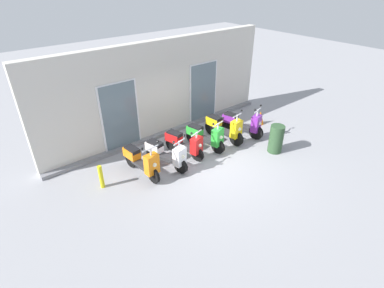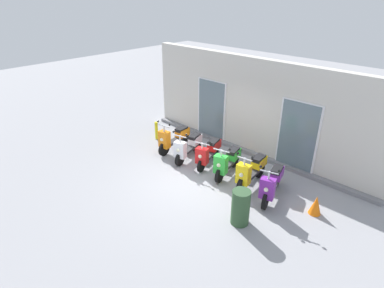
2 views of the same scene
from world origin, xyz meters
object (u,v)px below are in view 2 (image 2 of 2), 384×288
(scooter_green, at_px, (227,161))
(trash_bin, at_px, (241,207))
(scooter_red, at_px, (209,152))
(traffic_cone, at_px, (316,205))
(scooter_orange, at_px, (174,138))
(curb_bollard, at_px, (156,131))
(scooter_white, at_px, (188,146))
(scooter_yellow, at_px, (251,171))
(scooter_purple, at_px, (272,183))

(scooter_green, height_order, trash_bin, scooter_green)
(scooter_red, height_order, trash_bin, scooter_red)
(scooter_red, bearing_deg, traffic_cone, -0.39)
(scooter_orange, distance_m, curb_bollard, 1.19)
(scooter_orange, relative_size, scooter_green, 1.04)
(scooter_white, xyz_separation_m, scooter_yellow, (2.50, 0.08, 0.03))
(scooter_orange, height_order, scooter_yellow, scooter_yellow)
(scooter_purple, distance_m, trash_bin, 1.48)
(traffic_cone, bearing_deg, scooter_purple, -172.15)
(scooter_red, height_order, scooter_purple, scooter_purple)
(scooter_orange, height_order, traffic_cone, scooter_orange)
(curb_bollard, bearing_deg, scooter_green, -3.24)
(scooter_yellow, relative_size, trash_bin, 1.76)
(trash_bin, height_order, curb_bollard, trash_bin)
(trash_bin, height_order, traffic_cone, trash_bin)
(trash_bin, bearing_deg, scooter_orange, 158.38)
(scooter_orange, bearing_deg, scooter_purple, -1.96)
(scooter_white, bearing_deg, scooter_green, 2.51)
(scooter_purple, xyz_separation_m, curb_bollard, (-5.24, 0.33, -0.12))
(scooter_yellow, bearing_deg, scooter_purple, -9.70)
(scooter_purple, xyz_separation_m, trash_bin, (0.01, -1.48, -0.00))
(scooter_white, bearing_deg, scooter_purple, -0.94)
(scooter_orange, height_order, scooter_white, scooter_orange)
(scooter_purple, bearing_deg, trash_bin, -89.79)
(scooter_yellow, height_order, traffic_cone, scooter_yellow)
(scooter_green, xyz_separation_m, trash_bin, (1.65, -1.60, -0.00))
(scooter_orange, distance_m, trash_bin, 4.38)
(scooter_orange, bearing_deg, curb_bollard, 170.82)
(trash_bin, bearing_deg, scooter_white, 154.96)
(scooter_purple, bearing_deg, scooter_green, 175.66)
(traffic_cone, height_order, curb_bollard, curb_bollard)
(traffic_cone, bearing_deg, scooter_white, -178.55)
(scooter_white, relative_size, scooter_green, 1.02)
(scooter_green, xyz_separation_m, scooter_yellow, (0.87, 0.01, 0.01))
(scooter_orange, relative_size, scooter_white, 1.02)
(traffic_cone, bearing_deg, scooter_orange, -179.70)
(scooter_red, bearing_deg, scooter_orange, -178.11)
(scooter_green, relative_size, trash_bin, 1.65)
(scooter_red, height_order, scooter_green, scooter_green)
(scooter_orange, bearing_deg, scooter_yellow, -0.13)
(scooter_red, distance_m, traffic_cone, 3.69)
(scooter_yellow, xyz_separation_m, traffic_cone, (1.98, 0.04, -0.22))
(scooter_yellow, xyz_separation_m, scooter_purple, (0.77, -0.13, -0.01))
(scooter_yellow, xyz_separation_m, curb_bollard, (-4.47, 0.20, -0.13))
(scooter_purple, relative_size, trash_bin, 1.74)
(scooter_red, relative_size, scooter_purple, 0.90)
(scooter_yellow, bearing_deg, scooter_green, -179.56)
(scooter_orange, height_order, scooter_purple, scooter_orange)
(scooter_white, distance_m, scooter_red, 0.80)
(scooter_white, height_order, traffic_cone, scooter_white)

